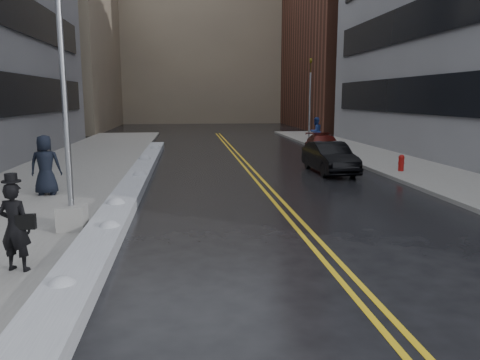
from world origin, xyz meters
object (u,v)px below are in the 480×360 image
object	(u,v)px
fire_hydrant	(401,162)
car_maroon	(323,145)
pedestrian_fedora	(15,227)
pedestrian_c	(45,165)
pedestrian_east	(316,132)
car_black	(330,158)
lamppost	(67,133)
traffic_signal	(310,97)

from	to	relation	value
fire_hydrant	car_maroon	bearing A→B (deg)	102.54
fire_hydrant	pedestrian_fedora	bearing A→B (deg)	-139.59
pedestrian_c	car_maroon	distance (m)	16.37
car_maroon	pedestrian_east	bearing A→B (deg)	86.46
pedestrian_c	car_maroon	world-z (taller)	pedestrian_c
car_black	fire_hydrant	bearing A→B (deg)	-15.92
pedestrian_east	car_black	world-z (taller)	pedestrian_east
lamppost	car_black	world-z (taller)	lamppost
pedestrian_fedora	traffic_signal	bearing A→B (deg)	-100.04
car_maroon	fire_hydrant	bearing A→B (deg)	-71.43
traffic_signal	car_maroon	size ratio (longest dim) A/B	1.38
traffic_signal	car_black	world-z (taller)	traffic_signal
fire_hydrant	pedestrian_c	size ratio (longest dim) A/B	0.36
pedestrian_fedora	car_black	xyz separation A→B (m)	(9.61, 11.53, -0.30)
pedestrian_c	car_black	world-z (taller)	pedestrian_c
pedestrian_fedora	pedestrian_east	world-z (taller)	pedestrian_east
car_black	traffic_signal	bearing A→B (deg)	77.23
pedestrian_fedora	pedestrian_east	size ratio (longest dim) A/B	0.88
lamppost	car_black	size ratio (longest dim) A/B	1.81
fire_hydrant	lamppost	bearing A→B (deg)	-146.96
traffic_signal	pedestrian_c	world-z (taller)	traffic_signal
pedestrian_east	pedestrian_fedora	bearing A→B (deg)	33.23
pedestrian_fedora	car_black	world-z (taller)	pedestrian_fedora
pedestrian_fedora	pedestrian_east	xyz separation A→B (m)	(11.85, 21.91, 0.11)
pedestrian_c	car_black	bearing A→B (deg)	-162.24
fire_hydrant	car_maroon	world-z (taller)	car_maroon
fire_hydrant	pedestrian_c	xyz separation A→B (m)	(-14.13, -3.58, 0.61)
lamppost	car_maroon	bearing A→B (deg)	54.03
fire_hydrant	traffic_signal	xyz separation A→B (m)	(-0.50, 14.00, 2.85)
fire_hydrant	traffic_signal	world-z (taller)	traffic_signal
traffic_signal	pedestrian_fedora	world-z (taller)	traffic_signal
lamppost	pedestrian_c	world-z (taller)	lamppost
lamppost	fire_hydrant	distance (m)	14.81
pedestrian_east	car_black	bearing A→B (deg)	49.47
car_black	pedestrian_c	bearing A→B (deg)	-160.58
car_black	car_maroon	world-z (taller)	car_black
pedestrian_east	car_maroon	world-z (taller)	pedestrian_east
lamppost	pedestrian_east	world-z (taller)	lamppost
fire_hydrant	pedestrian_fedora	size ratio (longest dim) A/B	0.43
pedestrian_east	car_black	xyz separation A→B (m)	(-2.24, -10.38, -0.42)
lamppost	pedestrian_fedora	world-z (taller)	lamppost
fire_hydrant	pedestrian_c	distance (m)	14.59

